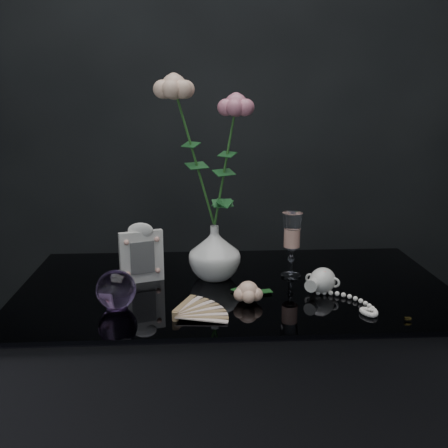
{
  "coord_description": "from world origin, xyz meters",
  "views": [
    {
      "loc": [
        -0.1,
        -1.17,
        1.22
      ],
      "look_at": [
        -0.03,
        0.03,
        0.92
      ],
      "focal_mm": 42.0,
      "sensor_mm": 36.0,
      "label": 1
    }
  ],
  "objects_px": {
    "wine_glass": "(292,245)",
    "pearl_jar": "(323,279)",
    "loose_rose": "(248,292)",
    "vase": "(215,252)",
    "picture_frame": "(141,253)",
    "paperweight": "(116,290)"
  },
  "relations": [
    {
      "from": "wine_glass",
      "to": "picture_frame",
      "type": "xyz_separation_m",
      "value": [
        -0.38,
        -0.02,
        -0.01
      ]
    },
    {
      "from": "picture_frame",
      "to": "pearl_jar",
      "type": "xyz_separation_m",
      "value": [
        0.44,
        -0.1,
        -0.04
      ]
    },
    {
      "from": "vase",
      "to": "pearl_jar",
      "type": "xyz_separation_m",
      "value": [
        0.25,
        -0.11,
        -0.04
      ]
    },
    {
      "from": "wine_glass",
      "to": "paperweight",
      "type": "relative_size",
      "value": 1.93
    },
    {
      "from": "wine_glass",
      "to": "pearl_jar",
      "type": "bearing_deg",
      "value": -64.26
    },
    {
      "from": "vase",
      "to": "loose_rose",
      "type": "distance_m",
      "value": 0.18
    },
    {
      "from": "pearl_jar",
      "to": "vase",
      "type": "bearing_deg",
      "value": -171.92
    },
    {
      "from": "vase",
      "to": "picture_frame",
      "type": "distance_m",
      "value": 0.18
    },
    {
      "from": "vase",
      "to": "pearl_jar",
      "type": "relative_size",
      "value": 0.63
    },
    {
      "from": "vase",
      "to": "pearl_jar",
      "type": "bearing_deg",
      "value": -23.86
    },
    {
      "from": "picture_frame",
      "to": "loose_rose",
      "type": "bearing_deg",
      "value": -49.94
    },
    {
      "from": "picture_frame",
      "to": "paperweight",
      "type": "xyz_separation_m",
      "value": [
        -0.04,
        -0.17,
        -0.03
      ]
    },
    {
      "from": "loose_rose",
      "to": "pearl_jar",
      "type": "xyz_separation_m",
      "value": [
        0.18,
        0.05,
        0.01
      ]
    },
    {
      "from": "vase",
      "to": "loose_rose",
      "type": "xyz_separation_m",
      "value": [
        0.07,
        -0.17,
        -0.04
      ]
    },
    {
      "from": "wine_glass",
      "to": "paperweight",
      "type": "xyz_separation_m",
      "value": [
        -0.42,
        -0.19,
        -0.04
      ]
    },
    {
      "from": "vase",
      "to": "picture_frame",
      "type": "relative_size",
      "value": 0.9
    },
    {
      "from": "wine_glass",
      "to": "pearl_jar",
      "type": "xyz_separation_m",
      "value": [
        0.05,
        -0.11,
        -0.05
      ]
    },
    {
      "from": "picture_frame",
      "to": "pearl_jar",
      "type": "height_order",
      "value": "picture_frame"
    },
    {
      "from": "wine_glass",
      "to": "picture_frame",
      "type": "relative_size",
      "value": 1.1
    },
    {
      "from": "wine_glass",
      "to": "loose_rose",
      "type": "height_order",
      "value": "wine_glass"
    },
    {
      "from": "picture_frame",
      "to": "loose_rose",
      "type": "relative_size",
      "value": 1.05
    },
    {
      "from": "paperweight",
      "to": "picture_frame",
      "type": "bearing_deg",
      "value": 76.68
    }
  ]
}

